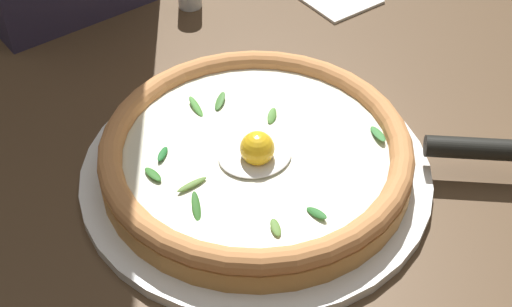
% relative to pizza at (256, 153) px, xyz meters
% --- Properties ---
extents(ground_plane, '(2.40, 2.40, 0.03)m').
position_rel_pizza_xyz_m(ground_plane, '(-0.01, 0.01, -0.05)').
color(ground_plane, brown).
rests_on(ground_plane, ground).
extents(pizza_plate, '(0.35, 0.35, 0.01)m').
position_rel_pizza_xyz_m(pizza_plate, '(0.00, 0.00, -0.03)').
color(pizza_plate, white).
rests_on(pizza_plate, ground).
extents(pizza, '(0.31, 0.31, 0.06)m').
position_rel_pizza_xyz_m(pizza, '(0.00, 0.00, 0.00)').
color(pizza, '#CE8F48').
rests_on(pizza, pizza_plate).
extents(pizza_cutter, '(0.15, 0.09, 0.07)m').
position_rel_pizza_xyz_m(pizza_cutter, '(0.22, -0.10, 0.00)').
color(pizza_cutter, silver).
rests_on(pizza_cutter, ground).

